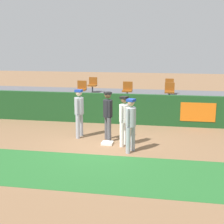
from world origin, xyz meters
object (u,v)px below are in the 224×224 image
Objects in this scene: player_fielder_home at (124,117)px; player_umpire at (108,113)px; player_runner_visitor at (79,110)px; seat_back_left at (93,84)px; seat_front_center at (127,89)px; seat_back_right at (169,86)px; player_coach_visitor at (131,122)px; seat_front_right at (170,90)px; seat_front_left at (81,88)px; first_base at (107,143)px.

player_umpire is (-0.70, 0.52, 0.04)m from player_fielder_home.
player_runner_visitor is 5.77m from seat_back_left.
seat_back_right is at bearing 41.43° from seat_front_center.
player_runner_visitor reaches higher than seat_back_right.
player_coach_visitor is 5.48m from seat_front_right.
seat_front_left is at bearing -126.34° from player_coach_visitor.
player_coach_visitor is at bearing -103.15° from seat_front_right.
player_coach_visitor is 5.40m from seat_front_center.
seat_back_right is at bearing -166.86° from player_coach_visitor.
player_umpire is at bearing 85.99° from player_runner_visitor.
seat_front_right is at bearing 145.57° from player_runner_visitor.
seat_front_right is at bearing -89.40° from seat_back_right.
seat_front_right is (2.06, -0.00, -0.00)m from seat_front_center.
seat_front_right is at bearing -22.89° from seat_back_left.
player_umpire is at bearing -118.63° from seat_front_right.
player_coach_visitor is 0.98× the size of player_umpire.
first_base is 0.48× the size of seat_front_right.
player_fielder_home is at bearing -83.88° from seat_front_center.
player_runner_visitor is 2.25× the size of seat_front_left.
seat_front_center and seat_front_right have the same top height.
first_base is at bearing 67.21° from player_runner_visitor.
seat_front_right is at bearing 64.63° from first_base.
player_fielder_home is 4.70m from seat_front_center.
player_fielder_home is 7.01m from seat_back_left.
player_coach_visitor is 7.24m from seat_back_right.
first_base is 0.48× the size of seat_front_left.
seat_back_left is at bearing 140.77° from seat_front_center.
player_umpire is 4.72m from seat_front_right.
seat_back_right is 1.00× the size of seat_back_left.
player_fielder_home reaches higher than seat_back_left.
seat_back_left is at bearing 85.25° from seat_front_left.
first_base is 1.78m from player_runner_visitor.
seat_front_center is at bearing -148.40° from player_coach_visitor.
player_runner_visitor is 5.21m from seat_front_right.
seat_front_right is (4.26, -1.80, 0.00)m from seat_back_left.
seat_front_center is at bearing 0.00° from seat_front_left.
player_umpire is (-1.01, 1.19, 0.02)m from player_coach_visitor.
player_runner_visitor is at bearing -128.06° from player_umpire.
player_umpire is 2.22× the size of seat_back_left.
player_umpire is 2.22× the size of seat_front_center.
seat_back_right and seat_front_right have the same top height.
player_umpire reaches higher than player_fielder_home.
player_runner_visitor reaches higher than seat_front_center.
player_fielder_home is at bearing 25.86° from player_umpire.
seat_back_right is 1.00× the size of seat_front_center.
seat_front_center is 2.35m from seat_front_left.
player_coach_visitor is (2.19, -1.42, -0.03)m from player_runner_visitor.
seat_front_right is at bearing 124.27° from player_umpire.
seat_back_right is 1.00× the size of seat_front_left.
seat_front_left is at bearing -94.75° from seat_back_left.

